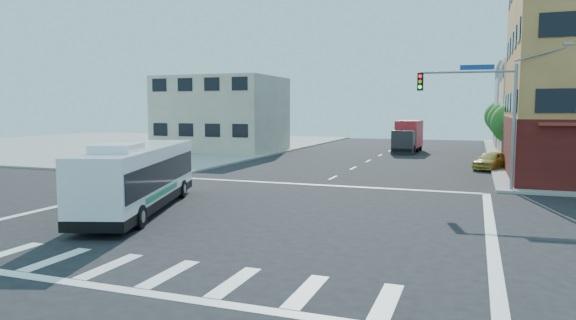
% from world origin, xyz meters
% --- Properties ---
extents(ground, '(120.00, 120.00, 0.00)m').
position_xyz_m(ground, '(0.00, 0.00, 0.00)').
color(ground, black).
rests_on(ground, ground).
extents(sidewalk_nw, '(50.00, 50.00, 0.15)m').
position_xyz_m(sidewalk_nw, '(-35.00, 35.00, 0.07)').
color(sidewalk_nw, gray).
rests_on(sidewalk_nw, ground).
extents(building_east_near, '(12.06, 10.06, 9.00)m').
position_xyz_m(building_east_near, '(16.98, 33.98, 4.51)').
color(building_east_near, '#C0AE93').
rests_on(building_east_near, ground).
extents(building_east_far, '(12.06, 10.06, 10.00)m').
position_xyz_m(building_east_far, '(16.98, 47.98, 5.01)').
color(building_east_far, gray).
rests_on(building_east_far, ground).
extents(building_west, '(12.06, 10.06, 8.00)m').
position_xyz_m(building_west, '(-17.02, 29.98, 4.01)').
color(building_west, beige).
rests_on(building_west, ground).
extents(signal_mast_ne, '(7.91, 1.13, 8.07)m').
position_xyz_m(signal_mast_ne, '(9.08, 10.62, 4.98)').
color(signal_mast_ne, gray).
rests_on(signal_mast_ne, ground).
extents(street_tree_a, '(3.60, 3.60, 5.53)m').
position_xyz_m(street_tree_a, '(11.90, 27.92, 3.59)').
color(street_tree_a, '#3A2815').
rests_on(street_tree_a, ground).
extents(street_tree_b, '(3.80, 3.80, 5.79)m').
position_xyz_m(street_tree_b, '(11.90, 35.92, 3.75)').
color(street_tree_b, '#3A2815').
rests_on(street_tree_b, ground).
extents(street_tree_c, '(3.40, 3.40, 5.29)m').
position_xyz_m(street_tree_c, '(11.90, 43.92, 3.46)').
color(street_tree_c, '#3A2815').
rests_on(street_tree_c, ground).
extents(street_tree_d, '(4.00, 4.00, 6.03)m').
position_xyz_m(street_tree_d, '(11.90, 51.92, 3.88)').
color(street_tree_d, '#3A2815').
rests_on(street_tree_d, ground).
extents(transit_bus, '(5.58, 10.95, 3.19)m').
position_xyz_m(transit_bus, '(-5.16, -0.83, 1.56)').
color(transit_bus, black).
rests_on(transit_bus, ground).
extents(box_truck, '(2.45, 7.55, 3.36)m').
position_xyz_m(box_truck, '(2.11, 35.44, 1.63)').
color(box_truck, '#242529').
rests_on(box_truck, ground).
extents(parked_car, '(3.03, 4.41, 1.39)m').
position_xyz_m(parked_car, '(10.01, 21.65, 0.70)').
color(parked_car, gold).
rests_on(parked_car, ground).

